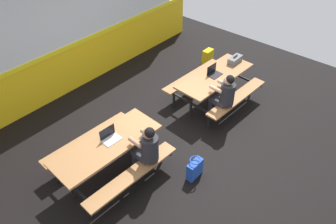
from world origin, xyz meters
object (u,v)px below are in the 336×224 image
Objects in this scene: student_further at (224,94)px; laptop_silver at (110,137)px; picnic_table_right at (215,81)px; laptop_dark at (214,73)px; student_nearer at (147,148)px; tote_bag_bright at (195,169)px; backpack_dark at (207,57)px; picnic_table_left at (108,150)px; toolbox_grey at (235,60)px.

laptop_silver is at bearing 162.75° from student_further.
laptop_dark is at bearing 105.19° from picnic_table_right.
student_nearer is 2.81× the size of tote_bag_bright.
student_further reaches higher than backpack_dark.
laptop_silver is at bearing 175.44° from picnic_table_right.
backpack_dark is at bearing 11.53° from picnic_table_left.
picnic_table_right is 0.71m from student_further.
laptop_dark is 1.78m from backpack_dark.
picnic_table_right is 0.80m from toolbox_grey.
student_nearer is 4.24m from backpack_dark.
picnic_table_right reaches higher than tote_bag_bright.
student_nearer and student_further have the same top height.
toolbox_grey reaches higher than picnic_table_right.
laptop_silver is 4.36m from backpack_dark.
picnic_table_left is at bearing 164.12° from student_further.
picnic_table_left is 1.00× the size of picnic_table_right.
student_nearer is at bearing -171.03° from laptop_dark.
backpack_dark is 1.02× the size of tote_bag_bright.
student_nearer is at bearing -55.31° from picnic_table_left.
toolbox_grey is at bearing -3.02° from picnic_table_right.
backpack_dark is (4.35, 0.89, -0.36)m from picnic_table_left.
toolbox_grey is at bearing -5.78° from laptop_dark.
backpack_dark is (1.31, 1.09, -0.36)m from picnic_table_right.
toolbox_grey is (3.80, -0.24, 0.23)m from picnic_table_left.
student_nearer is at bearing -174.35° from toolbox_grey.
student_further reaches higher than picnic_table_left.
student_further is 2.59m from laptop_silver.
picnic_table_right is at bearing -140.30° from backpack_dark.
picnic_table_left is 5.07× the size of toolbox_grey.
laptop_dark is 0.78m from toolbox_grey.
tote_bag_bright is (-2.87, -1.00, -0.62)m from toolbox_grey.
laptop_silver is at bearing -168.58° from backpack_dark.
student_further is 2.74× the size of backpack_dark.
picnic_table_right reaches higher than backpack_dark.
backpack_dark is 4.03m from tote_bag_bright.
picnic_table_left is 4.61× the size of backpack_dark.
laptop_dark is (2.91, -0.20, 0.00)m from laptop_silver.
laptop_silver is at bearing 176.16° from laptop_dark.
laptop_dark is at bearing -3.10° from picnic_table_left.
student_nearer is at bearing -171.87° from picnic_table_right.
laptop_dark reaches higher than picnic_table_right.
student_further is (2.18, -0.16, 0.00)m from student_nearer.
backpack_dark is (0.55, 1.13, -0.60)m from toolbox_grey.
student_nearer is 0.99m from tote_bag_bright.
toolbox_grey reaches higher than backpack_dark.
laptop_dark reaches higher than picnic_table_left.
student_further is 1.31m from toolbox_grey.
student_further is (2.58, -0.74, 0.13)m from picnic_table_left.
student_nearer is at bearing 175.89° from student_further.
laptop_silver reaches higher than backpack_dark.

